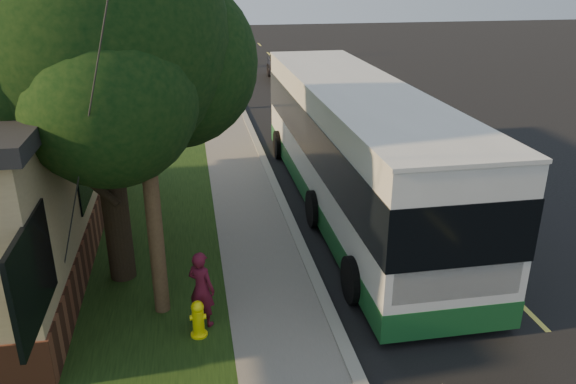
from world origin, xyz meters
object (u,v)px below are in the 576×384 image
object	(u,v)px
utility_pole	(140,84)
fire_hydrant	(198,319)
leafy_tree	(97,42)
bare_tree_near	(165,67)
traffic_signal	(225,15)
skateboarder	(202,289)
transit_bus	(355,144)
distant_car	(287,66)
bare_tree_far	(177,39)
dumpster	(13,181)

from	to	relation	value
utility_pole	fire_hydrant	bearing A→B (deg)	-54.62
utility_pole	leafy_tree	xyz separation A→B (m)	(-0.87, 1.66, 0.54)
bare_tree_near	traffic_signal	size ratio (longest dim) A/B	0.78
fire_hydrant	bare_tree_near	bearing A→B (deg)	92.86
bare_tree_near	skateboarder	world-z (taller)	bare_tree_near
skateboarder	transit_bus	bearing A→B (deg)	-93.46
transit_bus	distant_car	bearing A→B (deg)	85.57
fire_hydrant	transit_bus	bearing A→B (deg)	50.31
bare_tree_near	traffic_signal	xyz separation A→B (m)	(4.00, 16.00, 1.01)
fire_hydrant	bare_tree_far	distance (m)	30.04
transit_bus	skateboarder	world-z (taller)	transit_bus
bare_tree_far	transit_bus	distance (m)	24.98
leafy_tree	distant_car	bearing A→B (deg)	71.13
leafy_tree	traffic_signal	xyz separation A→B (m)	(4.67, 31.35, -2.00)
utility_pole	bare_tree_far	bearing A→B (deg)	89.40
bare_tree_far	traffic_signal	xyz separation A→B (m)	(3.50, 4.00, 1.16)
fire_hydrant	transit_bus	world-z (taller)	transit_bus
fire_hydrant	traffic_signal	bearing A→B (deg)	84.79
transit_bus	distant_car	world-z (taller)	transit_bus
leafy_tree	dumpster	size ratio (longest dim) A/B	5.17
utility_pole	transit_bus	world-z (taller)	utility_pole
utility_pole	bare_tree_near	world-z (taller)	utility_pole
traffic_signal	distant_car	distance (m)	9.69
bare_tree_far	distant_car	bearing A→B (deg)	-37.15
bare_tree_near	distant_car	bearing A→B (deg)	45.35
transit_bus	fire_hydrant	bearing A→B (deg)	-129.69
leafy_tree	transit_bus	size ratio (longest dim) A/B	0.59
bare_tree_near	transit_bus	xyz separation A→B (m)	(5.48, -12.48, -0.26)
fire_hydrant	traffic_signal	distance (m)	34.25
utility_pole	transit_bus	xyz separation A→B (m)	(5.28, 4.52, -2.74)
dumpster	distant_car	xyz separation A→B (m)	(11.25, 17.40, 0.22)
leafy_tree	skateboarder	distance (m)	5.16
fire_hydrant	bare_tree_far	size ratio (longest dim) A/B	0.18
utility_pole	traffic_signal	size ratio (longest dim) A/B	1.65
dumpster	transit_bus	bearing A→B (deg)	-12.50
leafy_tree	bare_tree_near	distance (m)	15.66
bare_tree_far	transit_bus	xyz separation A→B (m)	(4.98, -24.48, -0.11)
utility_pole	leafy_tree	size ratio (longest dim) A/B	1.16
skateboarder	distant_car	bearing A→B (deg)	-66.07
bare_tree_far	traffic_signal	size ratio (longest dim) A/B	0.73
leafy_tree	distant_car	world-z (taller)	leafy_tree
traffic_signal	skateboarder	distance (m)	33.84
fire_hydrant	bare_tree_far	world-z (taller)	bare_tree_far
transit_bus	dumpster	bearing A→B (deg)	167.50
skateboarder	distant_car	xyz separation A→B (m)	(5.99, 24.71, 0.01)
dumpster	utility_pole	bearing A→B (deg)	-56.32
bare_tree_near	distant_car	size ratio (longest dim) A/B	0.86
distant_car	bare_tree_far	bearing A→B (deg)	142.45
transit_bus	dumpster	size ratio (longest dim) A/B	8.72
bare_tree_far	skateboarder	size ratio (longest dim) A/B	2.60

